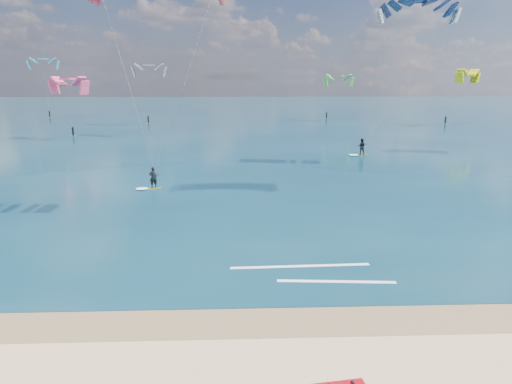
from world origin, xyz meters
TOP-DOWN VIEW (x-y plane):
  - ground at (0.00, 40.00)m, footprint 320.00×320.00m
  - wet_sand_strip at (0.00, 3.00)m, footprint 320.00×2.40m
  - sea at (0.00, 104.00)m, footprint 320.00×200.00m
  - kitesurfer_main at (-7.06, 20.90)m, footprint 9.91×8.76m
  - kitesurfer_far at (15.37, 37.88)m, footprint 10.41×7.49m
  - shoreline_foam at (2.54, 7.31)m, footprint 7.61×2.36m
  - distant_kites at (-7.14, 77.52)m, footprint 90.80×38.16m

SIDE VIEW (x-z plane):
  - ground at x=0.00m, z-range 0.00..0.00m
  - wet_sand_strip at x=0.00m, z-range 0.00..0.01m
  - sea at x=0.00m, z-range 0.00..0.04m
  - shoreline_foam at x=2.54m, z-range 0.04..0.05m
  - distant_kites at x=-7.14m, z-range -1.08..11.75m
  - kitesurfer_main at x=-7.06m, z-range 0.19..18.07m
  - kitesurfer_far at x=15.37m, z-range 0.37..18.49m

